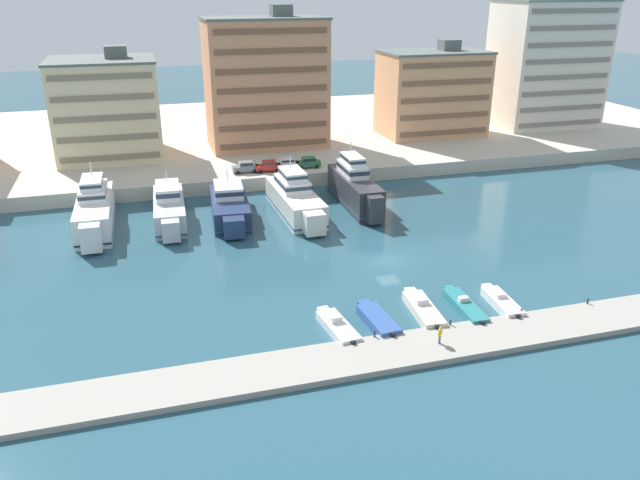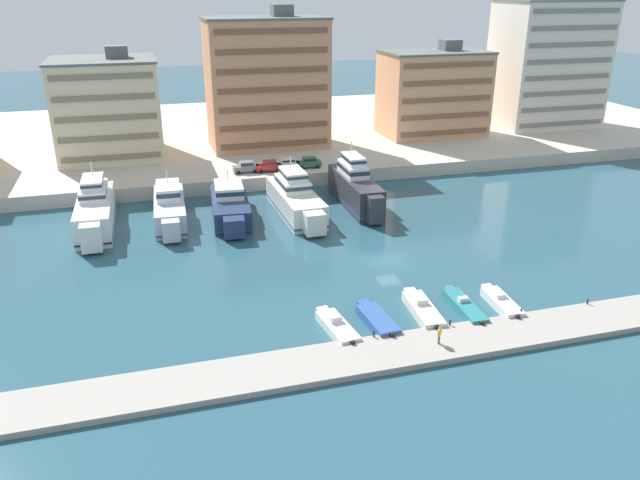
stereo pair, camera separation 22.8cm
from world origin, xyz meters
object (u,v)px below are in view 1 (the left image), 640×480
(car_red_left, at_px, (268,166))
(car_grey_far_left, at_px, (245,167))
(car_green_center_left, at_px, (308,162))
(pedestrian_near_edge, at_px, (440,333))
(car_white_mid_left, at_px, (287,163))
(yacht_silver_left, at_px, (169,208))
(yacht_navy_mid_left, at_px, (230,206))
(yacht_ivory_center_left, at_px, (295,199))
(motorboat_teal_center_left, at_px, (464,306))
(yacht_white_far_left, at_px, (95,210))
(motorboat_cream_mid_left, at_px, (423,309))
(motorboat_white_far_left, at_px, (337,327))
(yacht_charcoal_center, at_px, (355,187))
(motorboat_blue_left, at_px, (377,320))
(motorboat_white_center, at_px, (501,302))

(car_red_left, bearing_deg, car_grey_far_left, 172.13)
(car_green_center_left, xyz_separation_m, pedestrian_near_edge, (-2.34, -53.23, -1.57))
(car_white_mid_left, xyz_separation_m, pedestrian_near_edge, (1.23, -53.51, -1.57))
(yacht_silver_left, distance_m, yacht_navy_mid_left, 8.20)
(yacht_ivory_center_left, bearing_deg, car_red_left, 93.01)
(yacht_silver_left, height_order, motorboat_teal_center_left, yacht_silver_left)
(motorboat_teal_center_left, distance_m, car_white_mid_left, 48.28)
(yacht_white_far_left, height_order, motorboat_cream_mid_left, yacht_white_far_left)
(yacht_ivory_center_left, height_order, car_green_center_left, yacht_ivory_center_left)
(yacht_white_far_left, relative_size, pedestrian_near_edge, 11.52)
(yacht_navy_mid_left, bearing_deg, motorboat_white_far_left, -81.46)
(yacht_navy_mid_left, distance_m, car_green_center_left, 20.88)
(yacht_white_far_left, distance_m, yacht_navy_mid_left, 17.83)
(yacht_charcoal_center, relative_size, motorboat_teal_center_left, 2.24)
(motorboat_white_far_left, xyz_separation_m, car_green_center_left, (10.15, 47.74, 2.70))
(motorboat_teal_center_left, xyz_separation_m, pedestrian_near_edge, (-5.63, -5.80, 1.13))
(yacht_white_far_left, xyz_separation_m, motorboat_white_far_left, (22.78, -34.93, -1.99))
(yacht_white_far_left, height_order, motorboat_white_far_left, yacht_white_far_left)
(yacht_white_far_left, height_order, car_red_left, yacht_white_far_left)
(yacht_white_far_left, bearing_deg, motorboat_blue_left, -52.37)
(yacht_navy_mid_left, bearing_deg, motorboat_cream_mid_left, -66.57)
(motorboat_blue_left, xyz_separation_m, car_grey_far_left, (-4.33, 47.76, 2.68))
(yacht_white_far_left, height_order, yacht_navy_mid_left, yacht_white_far_left)
(yacht_white_far_left, height_order, car_white_mid_left, yacht_white_far_left)
(yacht_charcoal_center, relative_size, car_grey_far_left, 4.42)
(motorboat_teal_center_left, bearing_deg, motorboat_blue_left, -178.63)
(yacht_ivory_center_left, xyz_separation_m, car_white_mid_left, (2.42, 15.37, 0.94))
(yacht_charcoal_center, bearing_deg, motorboat_white_far_left, -111.74)
(motorboat_white_center, distance_m, car_grey_far_left, 51.12)
(yacht_silver_left, relative_size, motorboat_blue_left, 2.42)
(car_green_center_left, bearing_deg, yacht_ivory_center_left, -111.62)
(yacht_ivory_center_left, xyz_separation_m, car_grey_far_left, (-4.42, 15.19, 0.94))
(yacht_charcoal_center, bearing_deg, yacht_ivory_center_left, -173.78)
(yacht_silver_left, bearing_deg, car_green_center_left, 29.58)
(car_grey_far_left, relative_size, car_red_left, 0.99)
(motorboat_blue_left, bearing_deg, motorboat_white_center, -0.58)
(yacht_silver_left, bearing_deg, car_white_mid_left, 34.40)
(yacht_navy_mid_left, relative_size, car_green_center_left, 4.16)
(motorboat_cream_mid_left, bearing_deg, motorboat_teal_center_left, -6.44)
(yacht_charcoal_center, bearing_deg, yacht_navy_mid_left, -179.39)
(yacht_white_far_left, distance_m, motorboat_cream_mid_left, 46.76)
(yacht_navy_mid_left, bearing_deg, car_red_left, 58.74)
(yacht_silver_left, relative_size, car_grey_far_left, 4.20)
(yacht_white_far_left, xyz_separation_m, car_red_left, (26.18, 12.41, 0.71))
(motorboat_cream_mid_left, bearing_deg, yacht_silver_left, 123.47)
(yacht_charcoal_center, height_order, car_white_mid_left, yacht_charcoal_center)
(car_grey_far_left, relative_size, car_green_center_left, 1.00)
(yacht_navy_mid_left, height_order, motorboat_white_far_left, yacht_navy_mid_left)
(motorboat_white_center, relative_size, car_grey_far_left, 1.75)
(yacht_ivory_center_left, xyz_separation_m, motorboat_cream_mid_left, (4.96, -31.85, -1.73))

